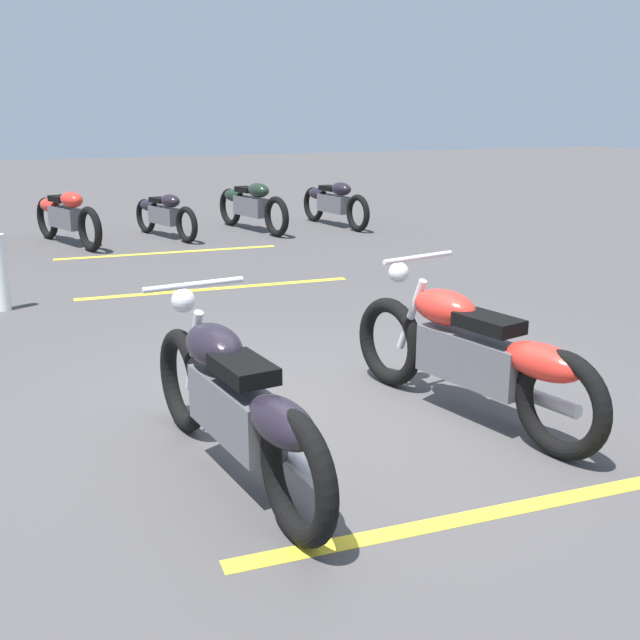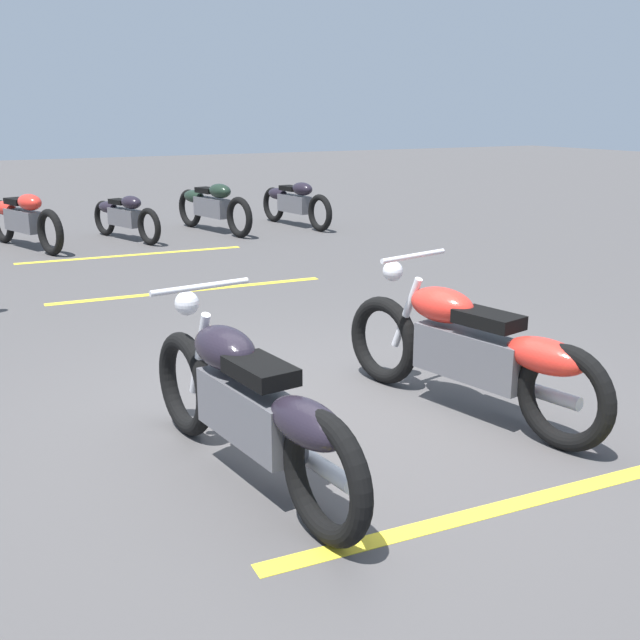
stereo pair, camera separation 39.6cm
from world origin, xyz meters
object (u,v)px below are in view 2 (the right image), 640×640
at_px(motorcycle_row_left, 211,205).
at_px(motorcycle_row_center, 124,215).
at_px(motorcycle_dark_foreground, 250,406).
at_px(motorcycle_row_far_left, 294,202).
at_px(motorcycle_row_right, 23,218).
at_px(motorcycle_bright_foreground, 472,350).

bearing_deg(motorcycle_row_left, motorcycle_row_center, -96.90).
height_order(motorcycle_row_left, motorcycle_row_center, motorcycle_row_left).
bearing_deg(motorcycle_row_center, motorcycle_row_left, 78.49).
xyz_separation_m(motorcycle_dark_foreground, motorcycle_row_center, (8.62, -1.50, -0.07)).
bearing_deg(motorcycle_dark_foreground, motorcycle_row_left, -25.31).
relative_size(motorcycle_row_far_left, motorcycle_row_right, 0.98).
xyz_separation_m(motorcycle_bright_foreground, motorcycle_row_right, (8.31, 1.74, -0.01)).
xyz_separation_m(motorcycle_dark_foreground, motorcycle_row_far_left, (8.69, -4.55, -0.03)).
height_order(motorcycle_dark_foreground, motorcycle_row_left, motorcycle_dark_foreground).
height_order(motorcycle_bright_foreground, motorcycle_row_left, motorcycle_bright_foreground).
height_order(motorcycle_row_far_left, motorcycle_row_right, motorcycle_row_right).
distance_m(motorcycle_bright_foreground, motorcycle_row_center, 8.39).
bearing_deg(motorcycle_dark_foreground, motorcycle_row_center, -16.12).
bearing_deg(motorcycle_dark_foreground, motorcycle_row_right, -6.07).
bearing_deg(motorcycle_row_right, motorcycle_row_far_left, 74.14).
relative_size(motorcycle_row_far_left, motorcycle_row_center, 1.13).
xyz_separation_m(motorcycle_row_far_left, motorcycle_row_center, (-0.07, 3.05, -0.04)).
relative_size(motorcycle_bright_foreground, motorcycle_dark_foreground, 0.99).
relative_size(motorcycle_row_left, motorcycle_row_center, 1.18).
bearing_deg(motorcycle_bright_foreground, motorcycle_dark_foreground, 85.76).
bearing_deg(motorcycle_row_center, motorcycle_bright_foreground, -15.19).
bearing_deg(motorcycle_row_far_left, motorcycle_row_center, -96.33).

